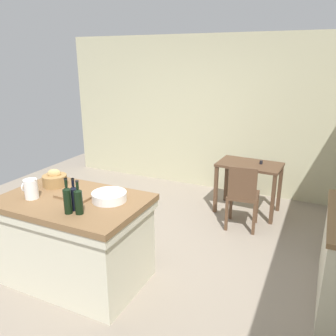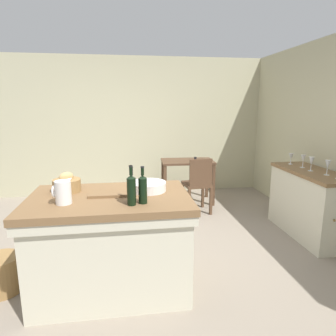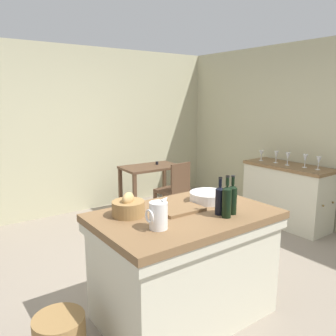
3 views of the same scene
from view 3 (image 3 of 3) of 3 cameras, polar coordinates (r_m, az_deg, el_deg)
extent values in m
plane|color=gray|center=(3.73, 0.12, -17.48)|extent=(6.76, 6.76, 0.00)
cube|color=#B7B28E|center=(5.60, -15.80, 5.93)|extent=(5.32, 0.12, 2.60)
cube|color=#B7B28E|center=(5.26, 23.81, 5.03)|extent=(0.12, 5.20, 2.60)
cube|color=brown|center=(2.78, 2.80, -8.04)|extent=(1.44, 0.94, 0.06)
cube|color=beige|center=(2.80, 2.79, -9.39)|extent=(1.42, 0.92, 0.08)
cube|color=beige|center=(2.96, 2.71, -16.39)|extent=(1.36, 0.86, 0.85)
cube|color=brown|center=(5.14, 19.49, 0.26)|extent=(0.52, 1.24, 0.04)
cube|color=beige|center=(5.24, 19.16, -4.47)|extent=(0.49, 1.21, 0.84)
sphere|color=brown|center=(4.82, 24.48, -5.76)|extent=(0.03, 0.03, 0.03)
sphere|color=brown|center=(5.02, 25.82, -5.21)|extent=(0.03, 0.03, 0.03)
cube|color=#513826|center=(5.39, -2.94, 0.14)|extent=(0.93, 0.60, 0.04)
cube|color=#513826|center=(5.08, -5.56, -5.04)|extent=(0.05, 0.05, 0.72)
cube|color=#513826|center=(5.50, 2.14, -3.70)|extent=(0.05, 0.05, 0.72)
cube|color=#513826|center=(5.50, -7.93, -3.78)|extent=(0.05, 0.05, 0.72)
cube|color=#513826|center=(5.89, -0.61, -2.64)|extent=(0.05, 0.05, 0.72)
cylinder|color=black|center=(5.50, -1.85, 0.84)|extent=(0.04, 0.04, 0.05)
cube|color=#513826|center=(5.07, 0.70, -3.82)|extent=(0.44, 0.44, 0.04)
cube|color=#513826|center=(4.88, 2.13, -1.61)|extent=(0.36, 0.07, 0.42)
cube|color=#513826|center=(5.38, 0.81, -5.59)|extent=(0.04, 0.04, 0.44)
cube|color=#513826|center=(5.15, -2.16, -6.38)|extent=(0.04, 0.04, 0.44)
cube|color=#513826|center=(5.13, 3.55, -6.47)|extent=(0.04, 0.04, 0.44)
cube|color=#513826|center=(4.90, 0.56, -7.36)|extent=(0.04, 0.04, 0.44)
cylinder|color=white|center=(2.41, -1.60, -7.93)|extent=(0.13, 0.13, 0.19)
cone|color=white|center=(2.41, -0.46, -5.27)|extent=(0.07, 0.04, 0.06)
torus|color=white|center=(2.37, -3.12, -8.06)|extent=(0.02, 0.10, 0.10)
cylinder|color=white|center=(3.06, 6.78, -4.79)|extent=(0.33, 0.33, 0.09)
cylinder|color=olive|center=(2.69, -6.64, -6.72)|extent=(0.26, 0.26, 0.12)
ellipsoid|color=tan|center=(2.67, -6.68, -5.12)|extent=(0.16, 0.14, 0.10)
cube|color=brown|center=(2.79, 2.25, -7.01)|extent=(0.36, 0.22, 0.02)
cylinder|color=black|center=(2.75, 10.67, -5.43)|extent=(0.07, 0.07, 0.21)
cone|color=black|center=(2.72, 10.76, -3.03)|extent=(0.07, 0.07, 0.03)
cylinder|color=black|center=(2.71, 10.80, -2.01)|extent=(0.03, 0.03, 0.08)
cylinder|color=black|center=(2.70, 10.83, -1.35)|extent=(0.03, 0.03, 0.01)
cylinder|color=black|center=(2.72, 8.62, -5.62)|extent=(0.07, 0.07, 0.20)
cone|color=black|center=(2.69, 8.69, -3.29)|extent=(0.07, 0.07, 0.02)
cylinder|color=black|center=(2.68, 8.73, -2.29)|extent=(0.03, 0.03, 0.07)
cylinder|color=black|center=(2.67, 8.75, -1.66)|extent=(0.03, 0.03, 0.01)
cylinder|color=black|center=(2.66, 9.76, -5.84)|extent=(0.07, 0.07, 0.22)
cone|color=black|center=(2.63, 9.86, -3.24)|extent=(0.07, 0.07, 0.03)
cylinder|color=black|center=(2.61, 9.90, -2.12)|extent=(0.03, 0.03, 0.08)
cylinder|color=black|center=(2.61, 9.92, -1.40)|extent=(0.03, 0.03, 0.01)
cylinder|color=white|center=(4.94, 23.74, -0.23)|extent=(0.06, 0.06, 0.00)
cylinder|color=white|center=(4.93, 23.77, 0.20)|extent=(0.01, 0.01, 0.07)
cone|color=white|center=(4.92, 23.86, 1.20)|extent=(0.07, 0.07, 0.10)
cylinder|color=white|center=(5.03, 21.83, 0.12)|extent=(0.06, 0.06, 0.00)
cylinder|color=white|center=(5.02, 21.86, 0.55)|extent=(0.01, 0.01, 0.07)
cone|color=white|center=(5.01, 21.94, 1.56)|extent=(0.07, 0.07, 0.11)
cylinder|color=white|center=(5.11, 19.28, 0.48)|extent=(0.06, 0.06, 0.00)
cylinder|color=white|center=(5.11, 19.31, 0.91)|extent=(0.01, 0.01, 0.07)
cone|color=white|center=(5.09, 19.37, 1.89)|extent=(0.07, 0.07, 0.11)
cylinder|color=white|center=(5.25, 17.54, 0.87)|extent=(0.06, 0.06, 0.00)
cylinder|color=white|center=(5.24, 17.57, 1.27)|extent=(0.01, 0.01, 0.07)
cone|color=white|center=(5.23, 17.63, 2.18)|extent=(0.07, 0.07, 0.10)
cylinder|color=white|center=(5.37, 15.27, 1.24)|extent=(0.06, 0.06, 0.00)
cylinder|color=white|center=(5.36, 15.28, 1.59)|extent=(0.01, 0.01, 0.06)
cone|color=white|center=(5.35, 15.33, 2.39)|extent=(0.07, 0.07, 0.09)
camera|label=1|loc=(3.83, 61.05, 11.95)|focal=36.41mm
camera|label=2|loc=(1.88, 70.99, 0.57)|focal=31.60mm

